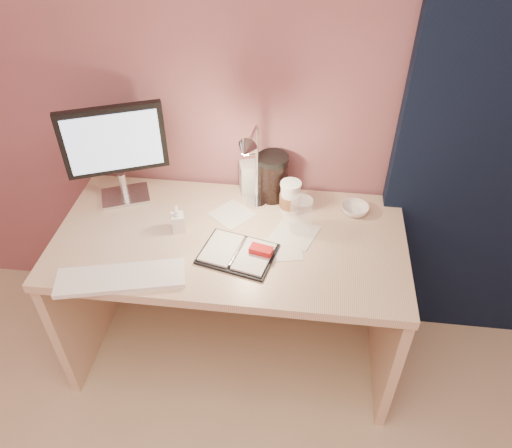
# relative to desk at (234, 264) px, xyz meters

# --- Properties ---
(room) EXTENTS (3.50, 3.50, 3.50)m
(room) POSITION_rel_desk_xyz_m (0.95, 0.24, 0.63)
(room) COLOR #C6B28E
(room) RESTS_ON ground
(desk) EXTENTS (1.40, 0.70, 0.73)m
(desk) POSITION_rel_desk_xyz_m (0.00, 0.00, 0.00)
(desk) COLOR beige
(desk) RESTS_ON ground
(monitor) EXTENTS (0.39, 0.21, 0.44)m
(monitor) POSITION_rel_desk_xyz_m (-0.50, 0.13, 0.49)
(monitor) COLOR silver
(monitor) RESTS_ON desk
(keyboard) EXTENTS (0.48, 0.24, 0.02)m
(keyboard) POSITION_rel_desk_xyz_m (-0.35, -0.35, 0.24)
(keyboard) COLOR white
(keyboard) RESTS_ON desk
(planner) EXTENTS (0.32, 0.27, 0.04)m
(planner) POSITION_rel_desk_xyz_m (0.05, -0.17, 0.24)
(planner) COLOR black
(planner) RESTS_ON desk
(paper_a) EXTENTS (0.16, 0.16, 0.00)m
(paper_a) POSITION_rel_desk_xyz_m (0.22, -0.12, 0.23)
(paper_a) COLOR silver
(paper_a) RESTS_ON desk
(paper_b) EXTENTS (0.21, 0.21, 0.00)m
(paper_b) POSITION_rel_desk_xyz_m (0.26, -0.02, 0.23)
(paper_b) COLOR silver
(paper_b) RESTS_ON desk
(paper_c) EXTENTS (0.21, 0.21, 0.00)m
(paper_c) POSITION_rel_desk_xyz_m (-0.01, 0.07, 0.23)
(paper_c) COLOR silver
(paper_c) RESTS_ON desk
(coffee_cup) EXTENTS (0.09, 0.09, 0.14)m
(coffee_cup) POSITION_rel_desk_xyz_m (0.23, 0.12, 0.29)
(coffee_cup) COLOR white
(coffee_cup) RESTS_ON desk
(clear_cup) EXTENTS (0.09, 0.09, 0.15)m
(clear_cup) POSITION_rel_desk_xyz_m (0.28, 0.00, 0.30)
(clear_cup) COLOR white
(clear_cup) RESTS_ON desk
(bowl) EXTENTS (0.14, 0.14, 0.04)m
(bowl) POSITION_rel_desk_xyz_m (0.50, 0.14, 0.24)
(bowl) COLOR silver
(bowl) RESTS_ON desk
(lotion_bottle) EXTENTS (0.07, 0.07, 0.12)m
(lotion_bottle) POSITION_rel_desk_xyz_m (-0.21, -0.06, 0.28)
(lotion_bottle) COLOR white
(lotion_bottle) RESTS_ON desk
(dark_jar) EXTENTS (0.13, 0.13, 0.18)m
(dark_jar) POSITION_rel_desk_xyz_m (0.14, 0.21, 0.32)
(dark_jar) COLOR black
(dark_jar) RESTS_ON desk
(product_box) EXTENTS (0.12, 0.10, 0.15)m
(product_box) POSITION_rel_desk_xyz_m (0.05, 0.24, 0.30)
(product_box) COLOR silver
(product_box) RESTS_ON desk
(desk_lamp) EXTENTS (0.11, 0.25, 0.40)m
(desk_lamp) POSITION_rel_desk_xyz_m (0.09, 0.05, 0.48)
(desk_lamp) COLOR silver
(desk_lamp) RESTS_ON desk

